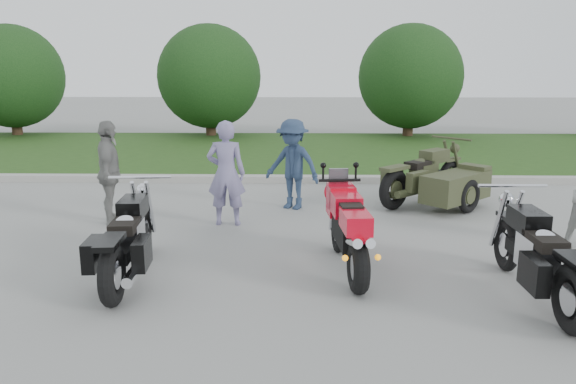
{
  "coord_description": "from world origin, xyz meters",
  "views": [
    {
      "loc": [
        0.18,
        -6.45,
        2.61
      ],
      "look_at": [
        0.01,
        1.49,
        0.8
      ],
      "focal_mm": 35.0,
      "sensor_mm": 36.0,
      "label": 1
    }
  ],
  "objects_px": {
    "sportbike_red": "(348,227)",
    "cruiser_left": "(128,243)",
    "cruiser_right": "(541,260)",
    "person_stripe": "(226,173)",
    "person_denim": "(293,164)",
    "cruiser_sidecar": "(441,183)",
    "person_back": "(109,173)"
  },
  "relations": [
    {
      "from": "sportbike_red",
      "to": "cruiser_sidecar",
      "type": "bearing_deg",
      "value": 54.39
    },
    {
      "from": "person_stripe",
      "to": "person_denim",
      "type": "distance_m",
      "value": 1.54
    },
    {
      "from": "person_back",
      "to": "cruiser_right",
      "type": "bearing_deg",
      "value": -131.89
    },
    {
      "from": "person_denim",
      "to": "person_back",
      "type": "height_order",
      "value": "person_back"
    },
    {
      "from": "cruiser_right",
      "to": "cruiser_sidecar",
      "type": "xyz_separation_m",
      "value": [
        -0.07,
        4.3,
        -0.03
      ]
    },
    {
      "from": "person_stripe",
      "to": "person_back",
      "type": "distance_m",
      "value": 1.94
    },
    {
      "from": "sportbike_red",
      "to": "person_stripe",
      "type": "bearing_deg",
      "value": 124.9
    },
    {
      "from": "cruiser_sidecar",
      "to": "person_back",
      "type": "distance_m",
      "value": 5.91
    },
    {
      "from": "cruiser_sidecar",
      "to": "person_back",
      "type": "bearing_deg",
      "value": -121.14
    },
    {
      "from": "person_stripe",
      "to": "person_denim",
      "type": "height_order",
      "value": "person_stripe"
    },
    {
      "from": "cruiser_left",
      "to": "person_stripe",
      "type": "height_order",
      "value": "person_stripe"
    },
    {
      "from": "sportbike_red",
      "to": "person_stripe",
      "type": "height_order",
      "value": "person_stripe"
    },
    {
      "from": "cruiser_sidecar",
      "to": "cruiser_right",
      "type": "bearing_deg",
      "value": -42.28
    },
    {
      "from": "sportbike_red",
      "to": "cruiser_left",
      "type": "bearing_deg",
      "value": -178.38
    },
    {
      "from": "cruiser_right",
      "to": "person_back",
      "type": "relative_size",
      "value": 1.44
    },
    {
      "from": "sportbike_red",
      "to": "person_stripe",
      "type": "distance_m",
      "value": 2.84
    },
    {
      "from": "person_stripe",
      "to": "cruiser_right",
      "type": "bearing_deg",
      "value": 142.58
    },
    {
      "from": "sportbike_red",
      "to": "person_back",
      "type": "bearing_deg",
      "value": 144.5
    },
    {
      "from": "person_stripe",
      "to": "person_denim",
      "type": "bearing_deg",
      "value": -133.72
    },
    {
      "from": "person_stripe",
      "to": "person_denim",
      "type": "xyz_separation_m",
      "value": [
        1.07,
        1.1,
        -0.04
      ]
    },
    {
      "from": "cruiser_left",
      "to": "person_stripe",
      "type": "distance_m",
      "value": 2.68
    },
    {
      "from": "sportbike_red",
      "to": "person_back",
      "type": "relative_size",
      "value": 1.24
    },
    {
      "from": "sportbike_red",
      "to": "cruiser_left",
      "type": "relative_size",
      "value": 0.87
    },
    {
      "from": "cruiser_sidecar",
      "to": "person_stripe",
      "type": "height_order",
      "value": "person_stripe"
    },
    {
      "from": "person_back",
      "to": "cruiser_sidecar",
      "type": "bearing_deg",
      "value": -92.09
    },
    {
      "from": "sportbike_red",
      "to": "cruiser_right",
      "type": "relative_size",
      "value": 0.86
    },
    {
      "from": "person_denim",
      "to": "sportbike_red",
      "type": "bearing_deg",
      "value": -49.97
    },
    {
      "from": "person_denim",
      "to": "cruiser_sidecar",
      "type": "bearing_deg",
      "value": 30.35
    },
    {
      "from": "cruiser_left",
      "to": "cruiser_right",
      "type": "distance_m",
      "value": 4.82
    },
    {
      "from": "sportbike_red",
      "to": "person_denim",
      "type": "bearing_deg",
      "value": 97.7
    },
    {
      "from": "person_stripe",
      "to": "sportbike_red",
      "type": "bearing_deg",
      "value": 130.74
    },
    {
      "from": "cruiser_left",
      "to": "person_denim",
      "type": "distance_m",
      "value": 4.11
    }
  ]
}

